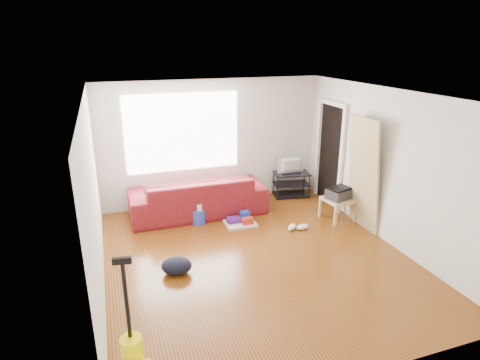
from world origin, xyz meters
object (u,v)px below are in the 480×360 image
object	(u,v)px
tv_stand	(291,184)
sofa	(198,213)
cleaning_tray	(241,221)
side_table	(338,202)
backpack	(177,273)
bucket	(198,223)

from	to	relation	value
tv_stand	sofa	bearing A→B (deg)	-162.52
cleaning_tray	side_table	bearing A→B (deg)	-11.89
side_table	backpack	distance (m)	3.34
side_table	cleaning_tray	distance (m)	1.85
bucket	cleaning_tray	world-z (taller)	cleaning_tray
tv_stand	bucket	xyz separation A→B (m)	(-2.22, -0.69, -0.27)
sofa	cleaning_tray	distance (m)	0.97
tv_stand	cleaning_tray	distance (m)	1.81
tv_stand	backpack	distance (m)	3.68
bucket	backpack	xyz separation A→B (m)	(-0.68, -1.56, 0.00)
side_table	bucket	size ratio (longest dim) A/B	2.06
cleaning_tray	tv_stand	bearing A→B (deg)	33.90
side_table	tv_stand	bearing A→B (deg)	102.27
sofa	cleaning_tray	bearing A→B (deg)	130.56
backpack	tv_stand	bearing A→B (deg)	53.85
tv_stand	cleaning_tray	bearing A→B (deg)	-135.89
sofa	side_table	bearing A→B (deg)	155.36
bucket	cleaning_tray	xyz separation A→B (m)	(0.73, -0.31, 0.06)
cleaning_tray	bucket	bearing A→B (deg)	156.94
tv_stand	side_table	distance (m)	1.41
sofa	tv_stand	bearing A→B (deg)	-172.73
sofa	backpack	size ratio (longest dim) A/B	5.86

